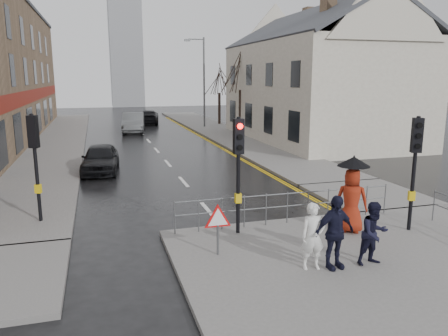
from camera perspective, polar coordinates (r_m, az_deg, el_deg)
ground at (r=12.81m, az=1.24°, el=-9.38°), size 120.00×120.00×0.00m
near_pavement at (r=11.25m, az=22.15°, el=-13.01°), size 10.00×9.00×0.14m
left_pavement at (r=34.81m, az=-20.93°, el=3.48°), size 4.00×44.00×0.14m
right_pavement at (r=38.04m, az=-0.75°, el=4.89°), size 4.00×40.00×0.14m
pavement_bridge_right at (r=18.16m, az=18.23°, el=-3.35°), size 4.00×4.20×0.14m
building_right_cream at (r=33.28m, az=11.95°, el=11.79°), size 9.00×16.40×10.10m
church_tower at (r=73.70m, az=-12.70°, el=14.89°), size 5.00×5.00×18.00m
traffic_signal_near_left at (r=12.38m, az=1.90°, el=1.70°), size 0.28×0.27×3.40m
traffic_signal_near_right at (r=13.79m, az=23.72°, el=1.74°), size 0.34×0.33×3.40m
traffic_signal_far_left at (r=14.67m, az=-23.50°, el=2.31°), size 0.34×0.33×3.40m
guard_railing_front at (r=13.74m, az=8.29°, el=-4.25°), size 7.14×0.04×1.00m
warning_sign at (r=11.15m, az=-0.81°, el=-6.96°), size 0.80×0.07×1.35m
street_lamp at (r=40.50m, az=-2.87°, el=11.87°), size 1.83×0.25×8.00m
tree_near at (r=35.19m, az=2.18°, el=12.60°), size 2.40×2.40×6.58m
tree_far at (r=42.99m, az=-0.62°, el=11.50°), size 2.40×2.40×5.64m
pedestrian_a at (r=10.61m, az=11.53°, el=-8.75°), size 0.64×0.47×1.61m
pedestrian_b at (r=11.24m, az=19.01°, el=-8.09°), size 0.82×0.67×1.57m
pedestrian_with_umbrella at (r=13.24m, az=16.36°, el=-3.16°), size 1.12×1.02×2.26m
pedestrian_d at (r=10.73m, az=14.25°, el=-8.12°), size 1.09×0.55×1.79m
car_parked at (r=22.31m, az=-15.84°, el=1.20°), size 2.08×4.27×1.40m
car_mid at (r=38.19m, az=-11.76°, el=5.82°), size 2.32×5.18×1.65m
car_far at (r=45.08m, az=-9.78°, el=6.59°), size 2.54×4.93×1.37m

